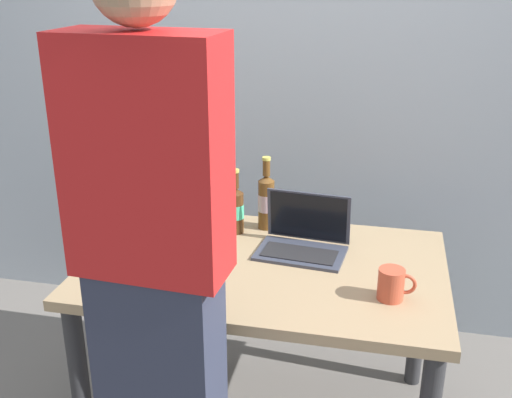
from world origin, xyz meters
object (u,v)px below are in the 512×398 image
beer_bottle_dark (266,200)px  coffee_mug (392,284)px  laptop (304,238)px  person_figure (154,270)px  beer_bottle_brown (217,207)px  beer_bottle_green (236,209)px

beer_bottle_dark → coffee_mug: beer_bottle_dark is taller
laptop → person_figure: 0.81m
laptop → beer_bottle_brown: beer_bottle_brown is taller
beer_bottle_green → person_figure: (-0.02, -0.83, 0.15)m
beer_bottle_green → beer_bottle_dark: bearing=31.6°
laptop → beer_bottle_dark: (-0.18, 0.18, 0.07)m
beer_bottle_brown → coffee_mug: beer_bottle_brown is taller
beer_bottle_dark → beer_bottle_brown: 0.21m
beer_bottle_dark → beer_bottle_green: size_ratio=1.14×
beer_bottle_dark → coffee_mug: (0.52, -0.48, -0.07)m
beer_bottle_dark → coffee_mug: size_ratio=2.47×
laptop → beer_bottle_green: (-0.30, 0.11, 0.06)m
beer_bottle_green → person_figure: bearing=-91.4°
beer_bottle_green → beer_bottle_brown: 0.08m
beer_bottle_dark → beer_bottle_green: 0.13m
laptop → coffee_mug: 0.45m
beer_bottle_brown → laptop: bearing=-14.3°
beer_bottle_dark → person_figure: person_figure is taller
laptop → beer_bottle_green: 0.32m
beer_bottle_green → coffee_mug: 0.75m
person_figure → coffee_mug: person_figure is taller
beer_bottle_dark → beer_bottle_green: (-0.11, -0.07, -0.02)m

